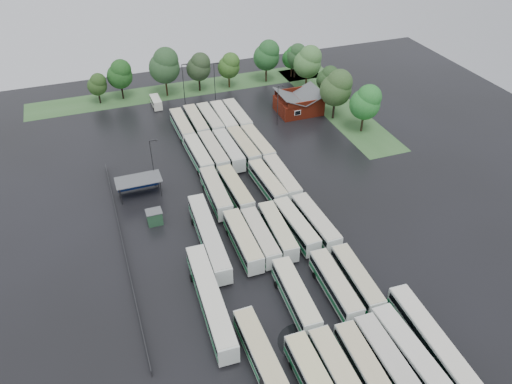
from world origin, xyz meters
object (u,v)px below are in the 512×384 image
object	(u,v)px
brick_building	(298,105)
artic_bus_east	(436,348)
minibus	(156,102)
artic_bus_west_a	(269,374)

from	to	relation	value
brick_building	artic_bus_east	xyz separation A→B (m)	(-11.97, -69.33, 0.12)
brick_building	minibus	distance (m)	34.54
brick_building	artic_bus_east	distance (m)	70.36
artic_bus_west_a	artic_bus_east	size ratio (longest dim) A/B	0.98
brick_building	artic_bus_west_a	world-z (taller)	brick_building
artic_bus_east	artic_bus_west_a	bearing A→B (deg)	171.81
artic_bus_west_a	artic_bus_east	distance (m)	21.39
minibus	artic_bus_east	bearing A→B (deg)	-77.67
brick_building	minibus	size ratio (longest dim) A/B	1.84
artic_bus_west_a	brick_building	bearing A→B (deg)	62.46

